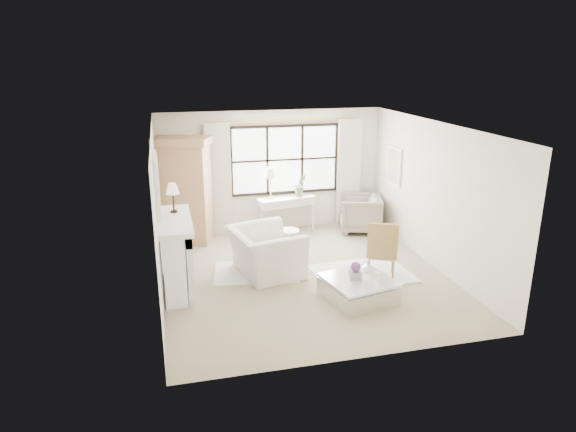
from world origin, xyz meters
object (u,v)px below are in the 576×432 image
(console_table, at_px, (286,214))
(coffee_table, at_px, (358,290))
(club_armchair, at_px, (266,252))
(armoire, at_px, (185,190))

(console_table, bearing_deg, coffee_table, -96.04)
(console_table, bearing_deg, club_armchair, -123.67)
(club_armchair, relative_size, coffee_table, 1.09)
(armoire, height_order, club_armchair, armoire)
(armoire, xyz_separation_m, club_armchair, (1.28, -2.10, -0.72))
(console_table, height_order, club_armchair, club_armchair)
(armoire, bearing_deg, club_armchair, -38.08)
(armoire, relative_size, console_table, 1.64)
(coffee_table, bearing_deg, club_armchair, 119.13)
(armoire, bearing_deg, coffee_table, -33.62)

